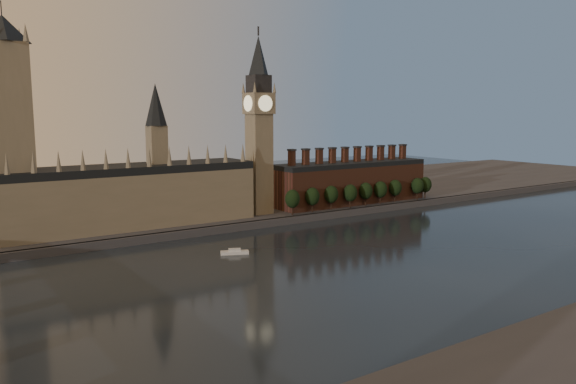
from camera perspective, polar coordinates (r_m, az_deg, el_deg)
name	(u,v)px	position (r m, az deg, el deg)	size (l,w,h in m)	color
ground	(375,263)	(240.65, 8.82, -7.18)	(900.00, 900.00, 0.00)	black
north_bank	(195,203)	(386.91, -9.40, -1.08)	(900.00, 182.00, 4.00)	#404044
palace_of_westminster	(132,193)	(302.47, -15.56, -0.06)	(130.00, 30.30, 74.00)	#7D7059
victoria_tower	(9,121)	(287.11, -26.49, 6.48)	(24.00, 24.00, 108.00)	#7D7059
big_ben	(259,123)	(326.55, -2.97, 7.01)	(15.00, 15.00, 107.00)	#7D7059
chimney_block	(351,182)	(370.37, 6.39, 1.04)	(110.00, 25.00, 37.00)	brown
embankment_tree_0	(292,199)	(323.86, 0.45, -0.70)	(8.60, 8.60, 14.88)	black
embankment_tree_1	(312,197)	(332.91, 2.49, -0.46)	(8.60, 8.60, 14.88)	black
embankment_tree_2	(331,194)	(342.28, 4.41, -0.24)	(8.60, 8.60, 14.88)	black
embankment_tree_3	(350,193)	(349.42, 6.35, -0.10)	(8.60, 8.60, 14.88)	black
embankment_tree_4	(366,191)	(359.75, 7.90, 0.11)	(8.60, 8.60, 14.88)	black
embankment_tree_5	(380,190)	(367.75, 9.38, 0.25)	(8.60, 8.60, 14.88)	black
embankment_tree_6	(395,188)	(377.93, 10.83, 0.43)	(8.60, 8.60, 14.88)	black
embankment_tree_7	(417,186)	(391.16, 13.01, 0.62)	(8.60, 8.60, 14.88)	black
embankment_tree_8	(425,185)	(398.47, 13.78, 0.73)	(8.60, 8.60, 14.88)	black
river_boat	(235,252)	(253.81, -5.45, -6.09)	(12.85, 8.45, 2.50)	silver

